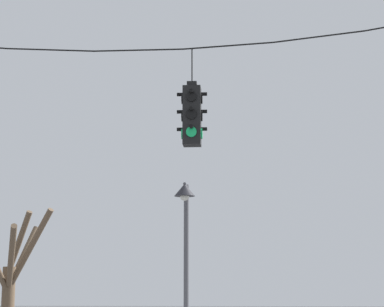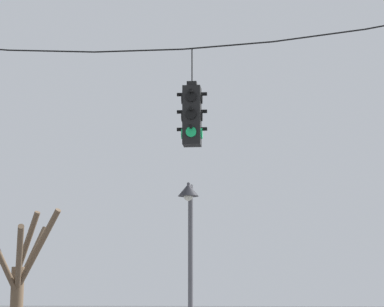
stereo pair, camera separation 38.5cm
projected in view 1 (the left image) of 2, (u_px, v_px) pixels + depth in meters
name	position (u px, v px, depth m)	size (l,w,h in m)	color
span_wire	(138.00, 41.00, 14.64)	(12.27, 0.03, 0.60)	black
traffic_light_near_left_pole	(192.00, 115.00, 14.30)	(0.58, 0.58, 1.92)	black
street_lamp	(185.00, 235.00, 17.24)	(0.48, 0.82, 4.72)	#515156
bare_tree	(10.00, 288.00, 21.11)	(2.16, 3.26, 4.50)	brown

